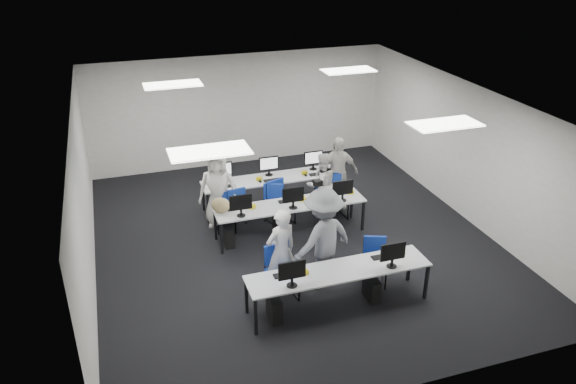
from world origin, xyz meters
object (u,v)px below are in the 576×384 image
object	(u,v)px
chair_7	(327,196)
photographer	(323,239)
chair_1	(374,269)
chair_6	(274,206)
chair_2	(227,219)
student_1	(322,184)
student_0	(281,251)
chair_3	(280,210)
desk_front	(339,273)
chair_5	(234,210)
student_3	(337,174)
student_2	(218,189)
chair_0	(281,282)
desk_mid	(290,206)
chair_4	(335,205)

from	to	relation	value
chair_7	photographer	bearing A→B (deg)	-113.37
chair_1	chair_6	xyz separation A→B (m)	(-1.00, 3.03, 0.01)
chair_2	chair_1	bearing A→B (deg)	-40.79
student_1	photographer	bearing A→B (deg)	62.88
student_0	photographer	size ratio (longest dim) A/B	0.86
chair_3	student_1	bearing A→B (deg)	-13.94
desk_front	chair_1	world-z (taller)	chair_1
chair_5	student_3	distance (m)	2.48
chair_1	student_1	distance (m)	2.89
chair_3	photographer	xyz separation A→B (m)	(0.01, -2.50, 0.66)
student_1	student_3	size ratio (longest dim) A/B	0.85
chair_3	student_0	xyz separation A→B (m)	(-0.77, -2.47, 0.52)
chair_6	student_2	bearing A→B (deg)	-161.59
chair_2	student_1	xyz separation A→B (m)	(2.21, 0.06, 0.48)
desk_front	student_0	xyz separation A→B (m)	(-0.80, 0.72, 0.15)
photographer	student_1	bearing A→B (deg)	-129.51
desk_front	chair_3	world-z (taller)	chair_3
chair_5	photographer	distance (m)	3.08
chair_1	student_2	world-z (taller)	student_2
chair_2	student_3	world-z (taller)	student_3
chair_0	chair_5	bearing A→B (deg)	84.81
student_2	chair_0	bearing A→B (deg)	-57.93
desk_mid	photographer	size ratio (longest dim) A/B	1.67
desk_front	photographer	distance (m)	0.75
chair_0	student_3	size ratio (longest dim) A/B	0.57
chair_1	chair_5	size ratio (longest dim) A/B	0.99
chair_6	student_1	bearing A→B (deg)	11.92
chair_5	chair_7	world-z (taller)	chair_7
chair_4	student_3	bearing A→B (deg)	62.14
chair_3	student_3	xyz separation A→B (m)	(1.44, 0.28, 0.57)
student_3	photographer	xyz separation A→B (m)	(-1.43, -2.77, 0.09)
student_0	student_2	bearing A→B (deg)	-96.61
student_1	student_3	distance (m)	0.49
chair_6	desk_mid	bearing A→B (deg)	-62.54
desk_front	chair_2	size ratio (longest dim) A/B	3.91
chair_1	chair_3	distance (m)	2.91
chair_7	student_1	world-z (taller)	student_1
student_2	student_0	bearing A→B (deg)	-56.41
chair_3	student_1	size ratio (longest dim) A/B	0.65
desk_front	chair_5	world-z (taller)	chair_5
desk_front	chair_1	size ratio (longest dim) A/B	3.65
desk_front	chair_5	xyz separation A→B (m)	(-1.00, 3.54, -0.40)
student_0	student_1	xyz separation A→B (m)	(1.77, 2.57, -0.09)
chair_6	student_3	size ratio (longest dim) A/B	0.53
chair_6	chair_7	bearing A→B (deg)	24.79
student_3	chair_6	bearing A→B (deg)	-177.33
chair_2	chair_5	size ratio (longest dim) A/B	0.92
student_2	photographer	world-z (taller)	photographer
chair_3	student_0	world-z (taller)	student_0
chair_4	student_2	bearing A→B (deg)	166.66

